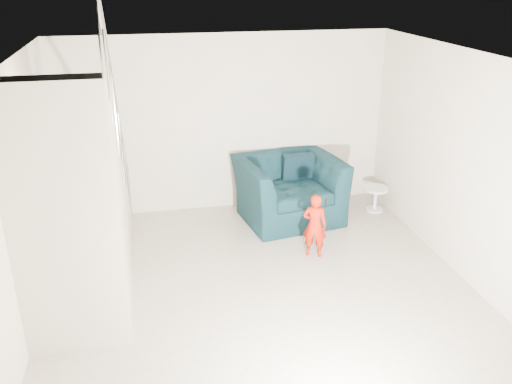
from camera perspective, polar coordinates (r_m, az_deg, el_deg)
floor at (r=6.38m, az=0.94°, el=-11.27°), size 5.50×5.50×0.00m
ceiling at (r=5.37m, az=1.13°, el=13.43°), size 5.50×5.50×0.00m
back_wall at (r=8.30m, az=-3.26°, el=7.13°), size 5.00×0.00×5.00m
front_wall at (r=3.48m, az=11.70°, el=-17.23°), size 5.00×0.00×5.00m
left_wall at (r=5.76m, az=-24.01°, el=-1.98°), size 0.00×5.50×5.50m
right_wall at (r=6.72m, az=22.28°, el=1.70°), size 0.00×5.50×5.50m
armchair at (r=8.15m, az=3.50°, el=0.30°), size 1.63×1.48×0.94m
toddler at (r=7.12m, az=6.19°, el=-3.53°), size 0.38×0.32×0.87m
side_table at (r=8.67m, az=12.47°, el=-0.32°), size 0.39×0.39×0.39m
staircase at (r=6.33m, az=-18.13°, el=-2.94°), size 1.02×3.03×3.62m
cushion at (r=8.32m, az=4.41°, el=2.55°), size 0.47×0.22×0.46m
throw at (r=8.00m, az=-0.72°, el=0.84°), size 0.06×0.56×0.63m
phone at (r=7.00m, az=7.37°, el=-1.15°), size 0.04×0.05×0.10m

